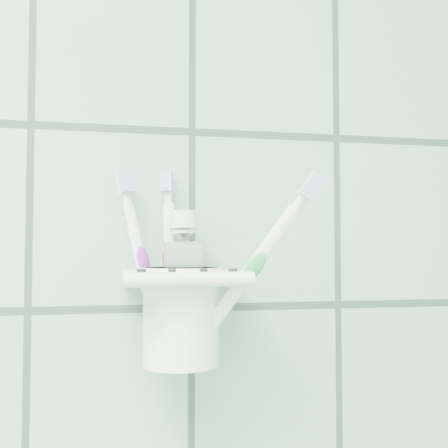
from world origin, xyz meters
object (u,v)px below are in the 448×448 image
at_px(cup, 181,312).
at_px(toothpaste_tube, 185,271).
at_px(holder_bracket, 183,279).
at_px(toothbrush_orange, 189,246).
at_px(toothbrush_blue, 173,260).
at_px(toothbrush_pink, 162,259).

bearing_deg(cup, toothpaste_tube, 66.76).
height_order(holder_bracket, toothbrush_orange, toothbrush_orange).
xyz_separation_m(cup, toothbrush_blue, (-0.01, 0.01, 0.05)).
xyz_separation_m(toothbrush_pink, toothbrush_blue, (0.01, 0.01, -0.00)).
height_order(cup, toothpaste_tube, toothpaste_tube).
relative_size(toothbrush_blue, toothbrush_orange, 0.92).
bearing_deg(toothbrush_pink, toothbrush_blue, 4.37).
relative_size(holder_bracket, cup, 1.24).
bearing_deg(holder_bracket, cup, 112.14).
bearing_deg(toothbrush_blue, toothbrush_orange, -35.08).
bearing_deg(toothbrush_blue, holder_bracket, -33.80).
relative_size(cup, toothpaste_tube, 0.66).
relative_size(toothbrush_pink, toothpaste_tube, 1.29).
height_order(toothbrush_orange, toothpaste_tube, toothbrush_orange).
height_order(cup, toothbrush_blue, toothbrush_blue).
bearing_deg(toothbrush_orange, cup, 122.61).
height_order(toothbrush_blue, toothbrush_orange, toothbrush_orange).
height_order(toothbrush_pink, toothbrush_blue, toothbrush_pink).
bearing_deg(holder_bracket, toothpaste_tube, 76.49).
bearing_deg(toothbrush_pink, toothbrush_orange, -52.62).
distance_m(cup, toothpaste_tube, 0.04).
distance_m(toothbrush_pink, toothpaste_tube, 0.03).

